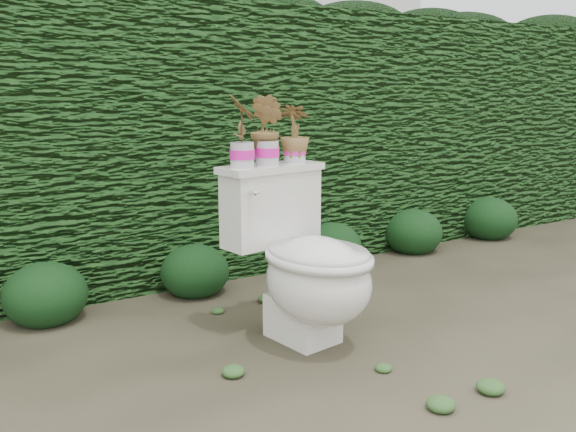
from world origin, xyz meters
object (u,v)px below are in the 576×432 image
potted_plant_center (267,132)px  toilet (306,264)px  potted_plant_right (295,135)px  potted_plant_left (242,133)px

potted_plant_center → toilet: bearing=3.1°
potted_plant_right → potted_plant_center: bearing=53.5°
potted_plant_left → potted_plant_right: potted_plant_left is taller
potted_plant_center → potted_plant_right: 0.17m
potted_plant_left → potted_plant_center: 0.14m
potted_plant_right → potted_plant_left: bearing=53.5°
toilet → potted_plant_right: (0.10, 0.26, 0.55)m
toilet → potted_plant_left: (-0.20, 0.21, 0.57)m
potted_plant_left → potted_plant_right: bearing=-64.3°
toilet → potted_plant_center: potted_plant_center is taller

